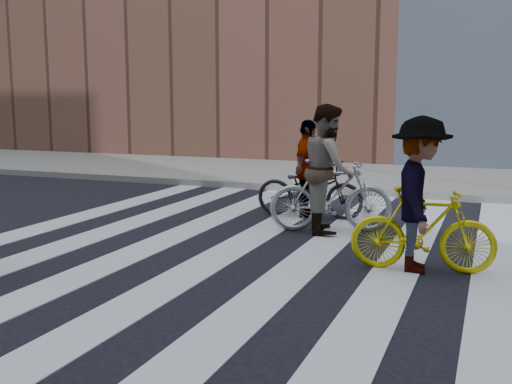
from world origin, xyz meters
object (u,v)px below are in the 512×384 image
Objects in this scene: rider_right at (420,195)px; rider_rear at (307,169)px; bike_yellow_right at (423,230)px; rider_mid at (328,169)px; bike_silver_mid at (331,196)px; bike_dark_rear at (310,189)px.

rider_rear is at bearing 32.53° from rider_right.
bike_yellow_right is at bearing -140.35° from rider_rear.
bike_silver_mid is at bearing -109.47° from rider_mid.
bike_silver_mid is 0.41m from rider_mid.
rider_mid is 1.16× the size of rider_rear.
rider_mid is (-1.58, 1.67, 0.47)m from bike_yellow_right.
rider_right is (1.53, -1.67, -0.06)m from rider_mid.
bike_silver_mid is at bearing 34.76° from rider_right.
rider_rear reaches higher than bike_dark_rear.
rider_mid is 1.14m from rider_rear.
bike_silver_mid is at bearing 35.71° from bike_yellow_right.
rider_right is (2.10, -2.62, 0.42)m from bike_dark_rear.
bike_yellow_right is 3.39m from bike_dark_rear.
bike_silver_mid is 1.00× the size of bike_dark_rear.
rider_mid is at bearing 36.63° from bike_yellow_right.
rider_rear reaches higher than bike_yellow_right.
bike_yellow_right is 0.89× the size of bike_dark_rear.
bike_yellow_right is 3.44m from rider_rear.
bike_yellow_right is 0.91× the size of rider_right.
rider_right is at bearing -156.98° from rider_mid.
rider_mid is (-0.05, 0.00, 0.41)m from bike_silver_mid.
bike_yellow_right reaches higher than bike_dark_rear.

